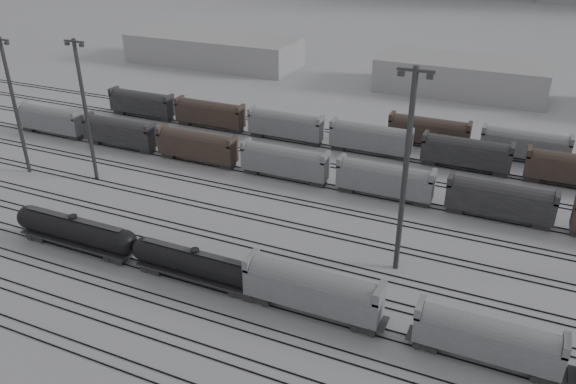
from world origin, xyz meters
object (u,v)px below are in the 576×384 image
at_px(hopper_car_b, 487,337).
at_px(light_mast_c, 406,169).
at_px(light_mast_a, 14,104).
at_px(hopper_car_a, 312,288).
at_px(tank_car_b, 196,264).
at_px(tank_car_a, 75,230).

distance_m(hopper_car_b, light_mast_c, 20.38).
bearing_deg(light_mast_a, light_mast_c, -2.62).
bearing_deg(light_mast_c, hopper_car_a, -116.70).
height_order(tank_car_b, light_mast_c, light_mast_c).
distance_m(hopper_car_a, light_mast_a, 61.25).
relative_size(tank_car_a, hopper_car_b, 1.36).
bearing_deg(hopper_car_a, light_mast_a, 165.09).
relative_size(tank_car_b, hopper_car_a, 1.15).
bearing_deg(tank_car_a, tank_car_b, -0.00).
bearing_deg(hopper_car_b, hopper_car_a, 180.00).
bearing_deg(tank_car_a, hopper_car_b, 0.00).
xyz_separation_m(hopper_car_a, light_mast_c, (6.35, 12.63, 10.17)).
bearing_deg(tank_car_b, light_mast_c, 30.69).
bearing_deg(light_mast_a, hopper_car_a, -14.91).
bearing_deg(tank_car_b, hopper_car_a, 0.00).
bearing_deg(tank_car_b, hopper_car_b, 0.00).
relative_size(tank_car_a, tank_car_b, 1.07).
height_order(hopper_car_a, light_mast_a, light_mast_a).
distance_m(tank_car_b, light_mast_c, 27.11).
distance_m(light_mast_a, light_mast_c, 65.02).
xyz_separation_m(hopper_car_a, hopper_car_b, (18.41, 0.00, -0.34)).
bearing_deg(light_mast_c, light_mast_a, 177.38).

